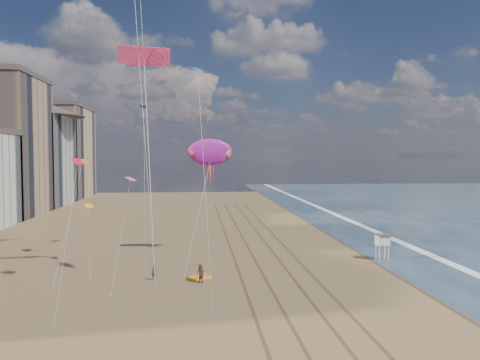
% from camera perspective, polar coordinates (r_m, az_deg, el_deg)
% --- Properties ---
extents(ground, '(260.00, 260.00, 0.00)m').
position_cam_1_polar(ground, '(30.62, 5.99, -20.73)').
color(ground, brown).
rests_on(ground, ground).
extents(wet_sand, '(260.00, 260.00, 0.00)m').
position_cam_1_polar(wet_sand, '(72.85, 14.64, -6.83)').
color(wet_sand, '#42301E').
rests_on(wet_sand, ground).
extents(foam, '(260.00, 260.00, 0.00)m').
position_cam_1_polar(foam, '(74.37, 17.71, -6.67)').
color(foam, white).
rests_on(foam, ground).
extents(tracks, '(7.68, 120.00, 0.01)m').
position_cam_1_polar(tracks, '(59.34, 2.75, -8.97)').
color(tracks, brown).
rests_on(tracks, ground).
extents(lifeguard_stand, '(1.66, 1.66, 3.00)m').
position_cam_1_polar(lifeguard_stand, '(58.25, 16.97, -7.02)').
color(lifeguard_stand, silver).
rests_on(lifeguard_stand, ground).
extents(grounded_kite, '(2.57, 2.45, 0.25)m').
position_cam_1_polar(grounded_kite, '(48.00, -4.97, -11.72)').
color(grounded_kite, '#FFA915').
rests_on(grounded_kite, ground).
extents(show_kite, '(4.99, 6.67, 17.13)m').
position_cam_1_polar(show_kite, '(58.24, -3.67, 3.38)').
color(show_kite, '#A21995').
rests_on(show_kite, ground).
extents(kite_flyer_a, '(0.58, 0.38, 1.57)m').
position_cam_1_polar(kite_flyer_a, '(47.85, -10.42, -10.99)').
color(kite_flyer_a, slate).
rests_on(kite_flyer_a, ground).
extents(kite_flyer_b, '(1.11, 1.12, 1.83)m').
position_cam_1_polar(kite_flyer_b, '(46.11, -4.84, -11.32)').
color(kite_flyer_b, brown).
rests_on(kite_flyer_b, ground).
extents(small_kites, '(15.38, 17.59, 14.14)m').
position_cam_1_polar(small_kites, '(51.19, -14.48, 4.29)').
color(small_kites, yellow).
rests_on(small_kites, ground).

